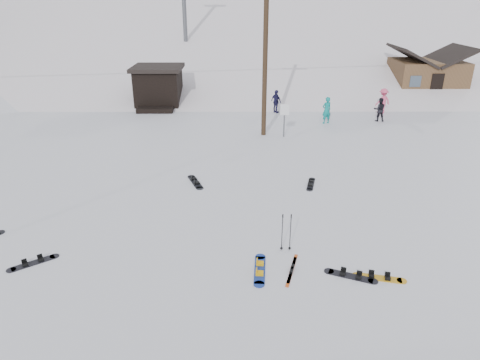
{
  "coord_description": "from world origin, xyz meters",
  "views": [
    {
      "loc": [
        0.58,
        -9.13,
        7.25
      ],
      "look_at": [
        0.64,
        4.34,
        1.4
      ],
      "focal_mm": 32.0,
      "sensor_mm": 36.0,
      "label": 1
    }
  ],
  "objects_px": {
    "hero_snowboard": "(260,269)",
    "hero_skis": "(292,270)",
    "utility_pole": "(265,48)",
    "cabin": "(426,77)"
  },
  "relations": [
    {
      "from": "utility_pole",
      "to": "cabin",
      "type": "height_order",
      "value": "utility_pole"
    },
    {
      "from": "hero_snowboard",
      "to": "hero_skis",
      "type": "bearing_deg",
      "value": -85.97
    },
    {
      "from": "utility_pole",
      "to": "hero_skis",
      "type": "bearing_deg",
      "value": -89.51
    },
    {
      "from": "cabin",
      "to": "hero_skis",
      "type": "relative_size",
      "value": 3.39
    },
    {
      "from": "hero_snowboard",
      "to": "hero_skis",
      "type": "distance_m",
      "value": 0.92
    },
    {
      "from": "cabin",
      "to": "hero_skis",
      "type": "bearing_deg",
      "value": -119.33
    },
    {
      "from": "utility_pole",
      "to": "hero_skis",
      "type": "height_order",
      "value": "utility_pole"
    },
    {
      "from": "utility_pole",
      "to": "hero_snowboard",
      "type": "bearing_deg",
      "value": -93.58
    },
    {
      "from": "cabin",
      "to": "hero_skis",
      "type": "xyz_separation_m",
      "value": [
        -12.89,
        -22.94,
        -1.46
      ]
    },
    {
      "from": "utility_pole",
      "to": "hero_snowboard",
      "type": "distance_m",
      "value": 13.77
    }
  ]
}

